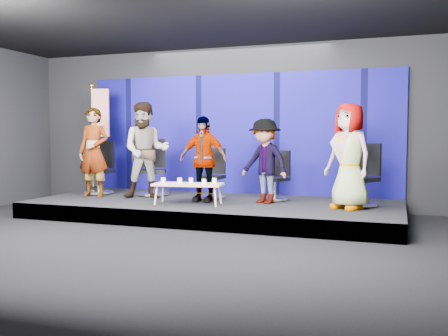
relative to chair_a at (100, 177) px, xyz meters
The scene contains 21 objects.
ground 3.97m from the chair_a, 45.42° to the right, with size 10.00×10.00×0.00m, color black.
room_walls 4.29m from the chair_a, 45.42° to the right, with size 10.02×8.02×3.51m.
riser 2.81m from the chair_a, ahead, with size 7.00×3.00×0.30m, color black.
backdrop 3.12m from the chair_a, 22.95° to the left, with size 7.00×0.08×2.60m, color #090755.
chair_a is the anchor object (origin of this frame).
panelist_a 0.75m from the chair_a, 70.30° to the right, with size 0.67×0.44×1.84m, color black.
chair_b 1.22m from the chair_a, ahead, with size 0.87×0.87×1.19m.
panelist_b 1.50m from the chair_a, 15.79° to the right, with size 0.94×0.73×1.93m, color black.
chair_c 2.58m from the chair_a, ahead, with size 0.58×0.58×1.01m.
panelist_c 2.66m from the chair_a, ahead, with size 0.96×0.40×1.63m, color black.
chair_d 3.87m from the chair_a, ahead, with size 0.72×0.72×0.97m.
panelist_d 3.79m from the chair_a, ahead, with size 1.02×0.58×1.57m, color black.
chair_e 5.50m from the chair_a, ahead, with size 0.88×0.88×1.12m.
panelist_e 5.35m from the chair_a, ahead, with size 0.89×0.58×1.82m, color black.
coffee_table 2.63m from the chair_a, 20.02° to the right, with size 1.32×0.71×0.39m.
mug_a 2.20m from the chair_a, 25.48° to the right, with size 0.08×0.08×0.10m, color white.
mug_b 2.52m from the chair_a, 22.40° to the right, with size 0.09×0.09×0.10m, color white.
mug_c 2.60m from the chair_a, 17.59° to the right, with size 0.08×0.08×0.09m, color white.
mug_d 2.96m from the chair_a, 18.65° to the right, with size 0.08×0.08×0.09m, color white.
mug_e 3.03m from the chair_a, 14.46° to the right, with size 0.08×0.08×0.10m, color white.
flag_stand 1.06m from the chair_a, 127.83° to the left, with size 0.56×0.32×2.44m.
Camera 1 is at (3.36, -6.47, 1.56)m, focal length 40.00 mm.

